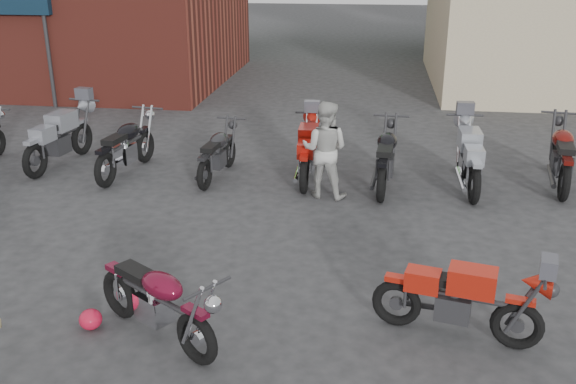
% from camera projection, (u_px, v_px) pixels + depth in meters
% --- Properties ---
extents(ground, '(90.00, 90.00, 0.00)m').
position_uv_depth(ground, '(205.00, 331.00, 7.12)').
color(ground, '#2C2C2E').
extents(brick_building, '(12.00, 8.00, 4.00)m').
position_uv_depth(brick_building, '(40.00, 14.00, 20.51)').
color(brick_building, maroon).
rests_on(brick_building, ground).
extents(vintage_motorcycle, '(1.87, 1.53, 1.07)m').
position_uv_depth(vintage_motorcycle, '(157.00, 296.00, 6.78)').
color(vintage_motorcycle, '#5D0B21').
rests_on(vintage_motorcycle, ground).
extents(sportbike, '(1.85, 0.97, 1.02)m').
position_uv_depth(sportbike, '(460.00, 296.00, 6.84)').
color(sportbike, red).
rests_on(sportbike, ground).
extents(helmet, '(0.31, 0.31, 0.24)m').
position_uv_depth(helmet, '(91.00, 319.00, 7.13)').
color(helmet, red).
rests_on(helmet, ground).
extents(person_light, '(0.90, 0.75, 1.65)m').
position_uv_depth(person_light, '(325.00, 150.00, 10.74)').
color(person_light, '#B5B4B0').
rests_on(person_light, ground).
extents(row_bike_1, '(0.98, 2.20, 1.23)m').
position_uv_depth(row_bike_1, '(59.00, 135.00, 12.37)').
color(row_bike_1, gray).
rests_on(row_bike_1, ground).
extents(row_bike_2, '(0.95, 2.12, 1.19)m').
position_uv_depth(row_bike_2, '(126.00, 143.00, 11.91)').
color(row_bike_2, black).
rests_on(row_bike_2, ground).
extents(row_bike_3, '(0.79, 1.86, 1.04)m').
position_uv_depth(row_bike_3, '(218.00, 150.00, 11.73)').
color(row_bike_3, black).
rests_on(row_bike_3, ground).
extents(row_bike_4, '(0.71, 2.01, 1.16)m').
position_uv_depth(row_bike_4, '(308.00, 148.00, 11.64)').
color(row_bike_4, '#AB170E').
rests_on(row_bike_4, ground).
extents(row_bike_5, '(0.85, 2.12, 1.20)m').
position_uv_depth(row_bike_5, '(386.00, 154.00, 11.26)').
color(row_bike_5, black).
rests_on(row_bike_5, ground).
extents(row_bike_6, '(0.72, 2.11, 1.22)m').
position_uv_depth(row_bike_6, '(469.00, 154.00, 11.21)').
color(row_bike_6, '#9297A0').
rests_on(row_bike_6, ground).
extents(row_bike_7, '(1.02, 2.22, 1.24)m').
position_uv_depth(row_bike_7, '(562.00, 152.00, 11.31)').
color(row_bike_7, '#5A0E0B').
rests_on(row_bike_7, ground).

